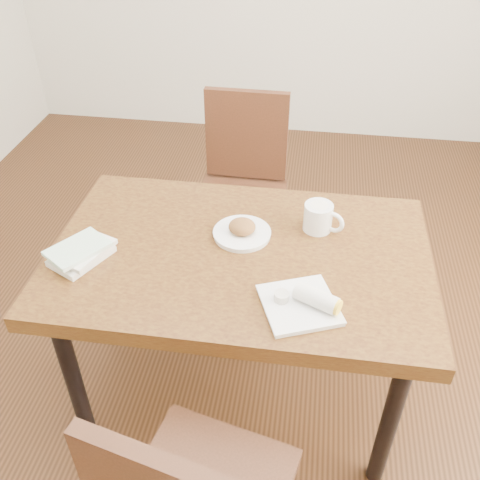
# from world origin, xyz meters

# --- Properties ---
(ground) EXTENTS (4.00, 5.00, 0.01)m
(ground) POSITION_xyz_m (0.00, 0.00, -0.01)
(ground) COLOR #472814
(ground) RESTS_ON ground
(table) EXTENTS (1.31, 0.84, 0.75)m
(table) POSITION_xyz_m (0.00, 0.00, 0.67)
(table) COLOR brown
(table) RESTS_ON ground
(chair_far) EXTENTS (0.43, 0.43, 0.95)m
(chair_far) POSITION_xyz_m (-0.11, 0.81, 0.55)
(chair_far) COLOR #462214
(chair_far) RESTS_ON ground
(plate_scone) EXTENTS (0.21, 0.21, 0.07)m
(plate_scone) POSITION_xyz_m (-0.01, 0.09, 0.77)
(plate_scone) COLOR white
(plate_scone) RESTS_ON table
(coffee_mug) EXTENTS (0.15, 0.10, 0.10)m
(coffee_mug) POSITION_xyz_m (0.26, 0.17, 0.80)
(coffee_mug) COLOR white
(coffee_mug) RESTS_ON table
(plate_burrito) EXTENTS (0.28, 0.28, 0.07)m
(plate_burrito) POSITION_xyz_m (0.23, -0.24, 0.77)
(plate_burrito) COLOR white
(plate_burrito) RESTS_ON table
(book_stack) EXTENTS (0.22, 0.24, 0.05)m
(book_stack) POSITION_xyz_m (-0.52, -0.12, 0.78)
(book_stack) COLOR white
(book_stack) RESTS_ON table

